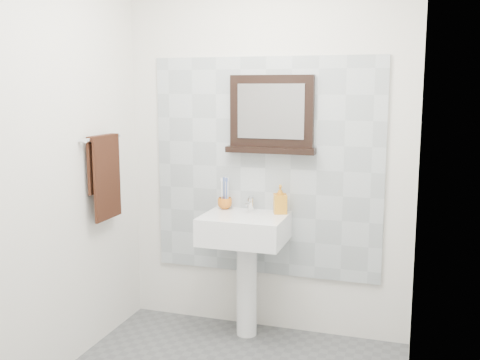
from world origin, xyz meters
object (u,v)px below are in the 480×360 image
pedestal_sink (245,242)px  framed_mirror (272,116)px  soap_dispenser (280,199)px  toothbrush_cup (225,203)px  hand_towel (105,170)px

pedestal_sink → framed_mirror: (0.13, 0.19, 0.83)m
soap_dispenser → toothbrush_cup: bearing=156.7°
pedestal_sink → framed_mirror: size_ratio=1.57×
framed_mirror → toothbrush_cup: bearing=-171.6°
pedestal_sink → soap_dispenser: soap_dispenser is taller
pedestal_sink → hand_towel: bearing=-160.4°
soap_dispenser → hand_towel: hand_towel is taller
soap_dispenser → hand_towel: size_ratio=0.35×
pedestal_sink → soap_dispenser: (0.21, 0.12, 0.28)m
toothbrush_cup → framed_mirror: bearing=8.4°
toothbrush_cup → hand_towel: size_ratio=0.18×
pedestal_sink → toothbrush_cup: bearing=143.8°
framed_mirror → hand_towel: 1.16m
hand_towel → toothbrush_cup: bearing=33.7°
pedestal_sink → framed_mirror: 0.86m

